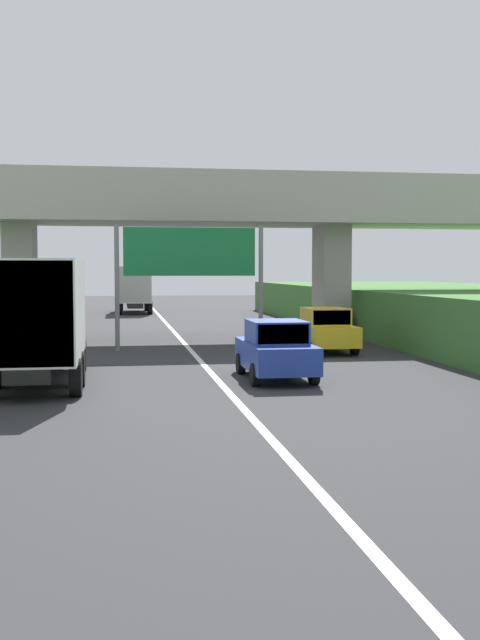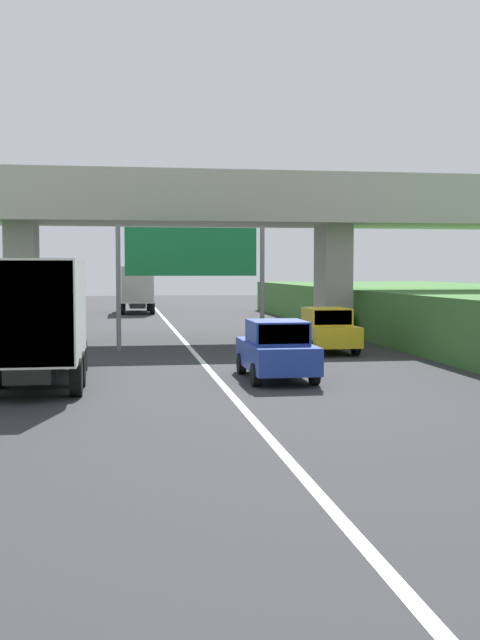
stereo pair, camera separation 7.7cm
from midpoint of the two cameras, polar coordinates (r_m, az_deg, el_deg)
name	(u,v)px [view 2 (the right image)]	position (r m, az deg, el deg)	size (l,w,h in m)	color
lane_centre_stripe	(199,359)	(27.70, -2.94, -2.85)	(0.20, 101.59, 0.01)	white
overpass_bridge	(182,217)	(35.27, -4.24, 7.60)	(40.00, 4.80, 7.44)	#ADA89E
overhead_highway_sign	(191,259)	(30.61, -3.55, 4.51)	(5.88, 0.18, 4.94)	slate
truck_red	(137,287)	(57.74, -7.59, 2.44)	(2.44, 7.30, 3.44)	black
truck_white	(41,315)	(22.00, -14.39, 0.38)	(2.44, 7.30, 3.44)	black
car_blue	(276,350)	(22.37, 2.80, -2.22)	(1.86, 4.10, 1.72)	#233D9E
car_yellow	(326,330)	(29.94, 6.42, -0.74)	(1.86, 4.10, 1.72)	gold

